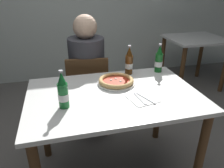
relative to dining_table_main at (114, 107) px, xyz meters
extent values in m
cube|color=silver|center=(0.00, 0.00, 0.10)|extent=(1.20, 0.80, 0.03)
cylinder|color=brown|center=(0.54, -0.34, -0.28)|extent=(0.06, 0.06, 0.72)
cylinder|color=brown|center=(-0.54, 0.34, -0.28)|extent=(0.06, 0.06, 0.72)
cylinder|color=brown|center=(0.54, 0.34, -0.28)|extent=(0.06, 0.06, 0.72)
cube|color=brown|center=(-0.10, 0.68, -0.21)|extent=(0.44, 0.44, 0.04)
cube|color=brown|center=(-0.12, 0.50, 0.01)|extent=(0.38, 0.08, 0.40)
cylinder|color=brown|center=(0.09, 0.83, -0.43)|extent=(0.04, 0.04, 0.41)
cylinder|color=brown|center=(-0.24, 0.87, -0.43)|extent=(0.04, 0.04, 0.41)
cylinder|color=brown|center=(0.05, 0.49, -0.43)|extent=(0.04, 0.04, 0.41)
cylinder|color=brown|center=(-0.28, 0.53, -0.43)|extent=(0.04, 0.04, 0.41)
cube|color=#2D3342|center=(-0.10, 0.66, -0.41)|extent=(0.32, 0.28, 0.45)
cylinder|color=#3F3F47|center=(-0.10, 0.66, 0.09)|extent=(0.34, 0.34, 0.55)
sphere|color=beige|center=(-0.10, 0.66, 0.46)|extent=(0.22, 0.22, 0.22)
cube|color=silver|center=(1.57, 1.36, 0.10)|extent=(0.80, 0.70, 0.03)
cylinder|color=brown|center=(1.23, 1.07, -0.28)|extent=(0.06, 0.06, 0.72)
cylinder|color=brown|center=(1.23, 1.65, -0.28)|extent=(0.06, 0.06, 0.72)
cylinder|color=brown|center=(1.91, 1.65, -0.28)|extent=(0.06, 0.06, 0.72)
cylinder|color=white|center=(0.06, 0.15, 0.12)|extent=(0.29, 0.29, 0.01)
cylinder|color=#AD2D19|center=(0.06, 0.15, 0.13)|extent=(0.21, 0.21, 0.01)
torus|color=tan|center=(0.06, 0.15, 0.14)|extent=(0.27, 0.27, 0.03)
sphere|color=silver|center=(0.02, 0.18, 0.13)|extent=(0.02, 0.02, 0.02)
sphere|color=silver|center=(0.09, 0.13, 0.13)|extent=(0.02, 0.02, 0.02)
sphere|color=silver|center=(0.07, 0.19, 0.13)|extent=(0.02, 0.02, 0.02)
cylinder|color=#196B2D|center=(-0.35, -0.10, 0.19)|extent=(0.06, 0.06, 0.16)
cone|color=#196B2D|center=(-0.35, -0.10, 0.31)|extent=(0.05, 0.05, 0.07)
cylinder|color=#B7B7BC|center=(-0.35, -0.10, 0.36)|extent=(0.03, 0.03, 0.01)
cylinder|color=white|center=(-0.35, -0.10, 0.19)|extent=(0.07, 0.07, 0.04)
cylinder|color=#512D0F|center=(0.22, 0.32, 0.19)|extent=(0.06, 0.06, 0.16)
cone|color=#512D0F|center=(0.22, 0.32, 0.31)|extent=(0.05, 0.05, 0.07)
cylinder|color=#B7B7BC|center=(0.22, 0.32, 0.36)|extent=(0.03, 0.03, 0.01)
cylinder|color=white|center=(0.22, 0.32, 0.19)|extent=(0.07, 0.07, 0.04)
cylinder|color=#14591E|center=(0.48, 0.31, 0.19)|extent=(0.06, 0.06, 0.16)
cone|color=#14591E|center=(0.48, 0.31, 0.31)|extent=(0.05, 0.05, 0.07)
cylinder|color=#B7B7BC|center=(0.48, 0.31, 0.36)|extent=(0.03, 0.03, 0.01)
cylinder|color=white|center=(0.48, 0.31, 0.19)|extent=(0.07, 0.07, 0.04)
cube|color=white|center=(0.17, -0.13, 0.12)|extent=(0.21, 0.21, 0.00)
cube|color=silver|center=(0.19, -0.13, 0.12)|extent=(0.08, 0.18, 0.00)
cube|color=silver|center=(0.15, -0.13, 0.12)|extent=(0.03, 0.17, 0.00)
camera|label=1|loc=(-0.34, -1.31, 0.82)|focal=34.76mm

